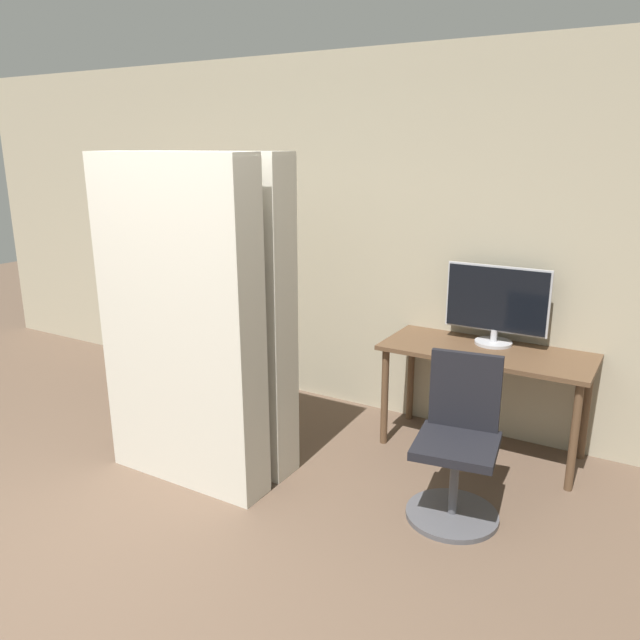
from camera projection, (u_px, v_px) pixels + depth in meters
The scene contains 8 objects.
ground_plane at pixel (47, 581), 3.02m from camera, with size 16.00×16.00×0.00m, color brown.
wall_back at pixel (327, 235), 4.91m from camera, with size 8.00×0.06×2.70m.
desk at pixel (486, 364), 4.14m from camera, with size 1.36×0.59×0.73m.
monitor at pixel (496, 303), 4.17m from camera, with size 0.69×0.25×0.54m.
office_chair at pixel (457, 454), 3.48m from camera, with size 0.52×0.52×0.92m.
bookshelf at pixel (189, 292), 5.58m from camera, with size 0.65×0.34×1.62m.
mattress_near at pixel (180, 326), 3.69m from camera, with size 1.09×0.26×2.00m.
mattress_far at pixel (216, 313), 3.97m from camera, with size 1.09×0.25×2.00m.
Camera 1 is at (2.44, -1.54, 2.03)m, focal length 35.00 mm.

